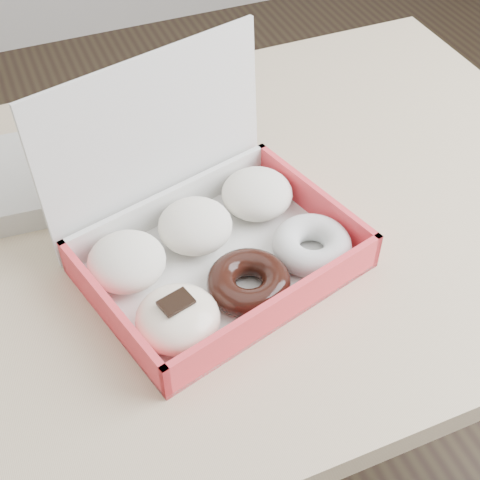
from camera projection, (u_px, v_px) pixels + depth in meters
name	position (u px, v px, depth m)	size (l,w,h in m)	color
ground	(220.00, 462.00, 1.48)	(4.00, 4.00, 0.00)	black
table	(210.00, 255.00, 1.01)	(1.20, 0.80, 0.75)	tan
donut_box	(210.00, 241.00, 0.86)	(0.39, 0.35, 0.24)	silver
newspapers	(0.00, 184.00, 0.97)	(0.24, 0.19, 0.04)	silver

